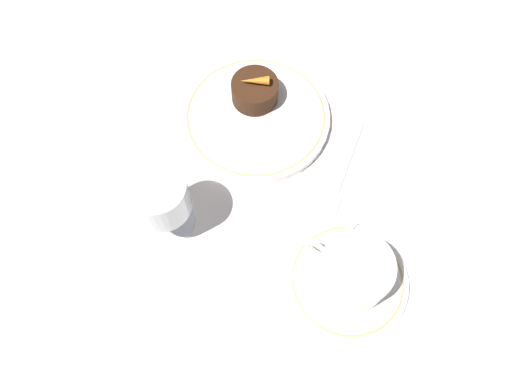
# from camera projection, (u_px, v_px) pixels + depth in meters

# --- Properties ---
(ground_plane) EXTENTS (3.00, 3.00, 0.00)m
(ground_plane) POSITION_uv_depth(u_px,v_px,m) (244.00, 151.00, 0.76)
(ground_plane) COLOR white
(dinner_plate) EXTENTS (0.23, 0.23, 0.01)m
(dinner_plate) POSITION_uv_depth(u_px,v_px,m) (256.00, 117.00, 0.78)
(dinner_plate) COLOR white
(dinner_plate) RESTS_ON ground_plane
(saucer) EXTENTS (0.16, 0.16, 0.01)m
(saucer) POSITION_uv_depth(u_px,v_px,m) (347.00, 280.00, 0.67)
(saucer) COLOR white
(saucer) RESTS_ON ground_plane
(coffee_cup) EXTENTS (0.12, 0.09, 0.07)m
(coffee_cup) POSITION_uv_depth(u_px,v_px,m) (354.00, 272.00, 0.63)
(coffee_cup) COLOR white
(coffee_cup) RESTS_ON saucer
(spoon) EXTENTS (0.04, 0.12, 0.00)m
(spoon) POSITION_uv_depth(u_px,v_px,m) (318.00, 257.00, 0.68)
(spoon) COLOR silver
(spoon) RESTS_ON saucer
(wine_glass) EXTENTS (0.08, 0.08, 0.12)m
(wine_glass) POSITION_uv_depth(u_px,v_px,m) (160.00, 199.00, 0.64)
(wine_glass) COLOR silver
(wine_glass) RESTS_ON ground_plane
(fork) EXTENTS (0.05, 0.18, 0.01)m
(fork) POSITION_uv_depth(u_px,v_px,m) (340.00, 182.00, 0.74)
(fork) COLOR silver
(fork) RESTS_ON ground_plane
(dessert_cake) EXTENTS (0.07, 0.07, 0.04)m
(dessert_cake) POSITION_uv_depth(u_px,v_px,m) (255.00, 91.00, 0.77)
(dessert_cake) COLOR #381E0F
(dessert_cake) RESTS_ON dinner_plate
(carrot_garnish) EXTENTS (0.04, 0.04, 0.01)m
(carrot_garnish) POSITION_uv_depth(u_px,v_px,m) (255.00, 81.00, 0.75)
(carrot_garnish) COLOR orange
(carrot_garnish) RESTS_ON dessert_cake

